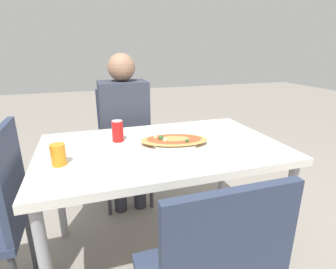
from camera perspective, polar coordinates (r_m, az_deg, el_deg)
name	(u,v)px	position (r m, az deg, el deg)	size (l,w,h in m)	color
ground_plane	(163,250)	(1.87, -1.18, -23.92)	(14.00, 14.00, 0.00)	gray
dining_table	(162,157)	(1.51, -1.34, -4.85)	(1.34, 0.82, 0.74)	silver
chair_far_seated	(124,140)	(2.22, -9.65, -1.23)	(0.40, 0.40, 0.94)	#2D3851
person_seated	(125,121)	(2.05, -9.43, 2.89)	(0.36, 0.28, 1.23)	#2D2D38
pizza_main	(174,140)	(1.50, 1.27, -1.30)	(0.42, 0.29, 0.06)	white
soda_can	(118,131)	(1.56, -10.91, 0.76)	(0.07, 0.07, 0.12)	red
drink_glass	(58,155)	(1.32, -22.76, -4.09)	(0.07, 0.07, 0.10)	orange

